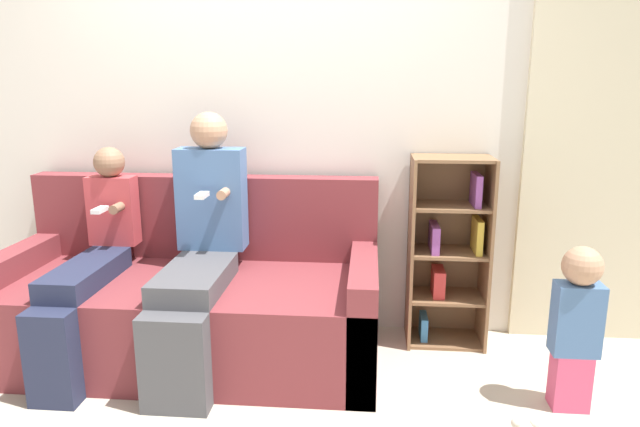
% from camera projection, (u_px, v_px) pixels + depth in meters
% --- Properties ---
extents(ground_plane, '(14.00, 14.00, 0.00)m').
position_uv_depth(ground_plane, '(240.00, 413.00, 2.66)').
color(ground_plane, '#B2A893').
extents(back_wall, '(10.00, 0.06, 2.55)m').
position_uv_depth(back_wall, '(272.00, 121.00, 3.39)').
color(back_wall, silver).
rests_on(back_wall, ground_plane).
extents(curtain_panel, '(0.79, 0.04, 2.31)m').
position_uv_depth(curtain_panel, '(595.00, 145.00, 3.21)').
color(curtain_panel, beige).
rests_on(curtain_panel, ground_plane).
extents(couch, '(2.06, 0.92, 0.97)m').
position_uv_depth(couch, '(191.00, 304.00, 3.17)').
color(couch, maroon).
rests_on(couch, ground_plane).
extents(adult_seated, '(0.37, 0.90, 1.35)m').
position_uv_depth(adult_seated, '(200.00, 242.00, 3.00)').
color(adult_seated, '#47474C').
rests_on(adult_seated, ground_plane).
extents(child_seated, '(0.27, 0.90, 1.15)m').
position_uv_depth(child_seated, '(89.00, 262.00, 3.02)').
color(child_seated, '#232842').
rests_on(child_seated, ground_plane).
extents(toddler_standing, '(0.21, 0.18, 0.79)m').
position_uv_depth(toddler_standing, '(576.00, 322.00, 2.62)').
color(toddler_standing, '#DB4C75').
rests_on(toddler_standing, ground_plane).
extents(bookshelf, '(0.45, 0.31, 1.10)m').
position_uv_depth(bookshelf, '(448.00, 250.00, 3.31)').
color(bookshelf, brown).
rests_on(bookshelf, ground_plane).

